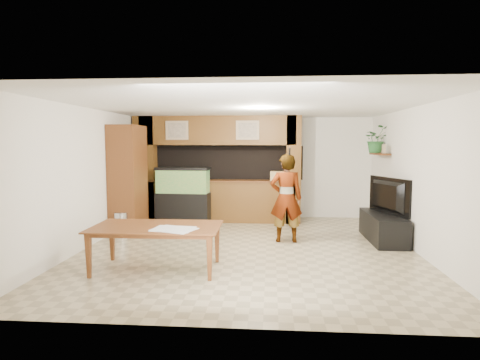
# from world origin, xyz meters

# --- Properties ---
(floor) EXTENTS (6.50, 6.50, 0.00)m
(floor) POSITION_xyz_m (0.00, 0.00, 0.00)
(floor) COLOR tan
(floor) RESTS_ON ground
(ceiling) EXTENTS (6.50, 6.50, 0.00)m
(ceiling) POSITION_xyz_m (0.00, 0.00, 2.60)
(ceiling) COLOR white
(ceiling) RESTS_ON wall_back
(wall_back) EXTENTS (6.00, 0.00, 6.00)m
(wall_back) POSITION_xyz_m (0.00, 3.25, 1.30)
(wall_back) COLOR white
(wall_back) RESTS_ON floor
(wall_left) EXTENTS (0.00, 6.50, 6.50)m
(wall_left) POSITION_xyz_m (-3.00, 0.00, 1.30)
(wall_left) COLOR white
(wall_left) RESTS_ON floor
(wall_right) EXTENTS (0.00, 6.50, 6.50)m
(wall_right) POSITION_xyz_m (3.00, 0.00, 1.30)
(wall_right) COLOR white
(wall_right) RESTS_ON floor
(partition) EXTENTS (4.20, 0.99, 2.60)m
(partition) POSITION_xyz_m (-0.95, 2.64, 1.31)
(partition) COLOR brown
(partition) RESTS_ON floor
(wall_clock) EXTENTS (0.05, 0.25, 0.25)m
(wall_clock) POSITION_xyz_m (-2.97, 1.00, 1.90)
(wall_clock) COLOR black
(wall_clock) RESTS_ON wall_left
(wall_shelf) EXTENTS (0.25, 0.90, 0.04)m
(wall_shelf) POSITION_xyz_m (2.85, 1.95, 1.70)
(wall_shelf) COLOR brown
(wall_shelf) RESTS_ON wall_right
(pantry_cabinet) EXTENTS (0.58, 0.95, 2.33)m
(pantry_cabinet) POSITION_xyz_m (-2.70, 1.20, 1.16)
(pantry_cabinet) COLOR brown
(pantry_cabinet) RESTS_ON floor
(trash_can) EXTENTS (0.28, 0.28, 0.51)m
(trash_can) POSITION_xyz_m (-2.69, 0.71, 0.26)
(trash_can) COLOR #B2B2B7
(trash_can) RESTS_ON floor
(aquarium) EXTENTS (1.25, 0.47, 1.38)m
(aquarium) POSITION_xyz_m (-1.65, 1.95, 0.68)
(aquarium) COLOR black
(aquarium) RESTS_ON floor
(tv_stand) EXTENTS (0.59, 1.61, 0.54)m
(tv_stand) POSITION_xyz_m (2.65, 0.79, 0.27)
(tv_stand) COLOR black
(tv_stand) RESTS_ON floor
(television) EXTENTS (0.59, 1.25, 0.73)m
(television) POSITION_xyz_m (2.65, 0.79, 0.90)
(television) COLOR black
(television) RESTS_ON tv_stand
(photo_frame) EXTENTS (0.05, 0.15, 0.20)m
(photo_frame) POSITION_xyz_m (2.85, 1.63, 1.82)
(photo_frame) COLOR tan
(photo_frame) RESTS_ON wall_shelf
(potted_plant) EXTENTS (0.64, 0.58, 0.63)m
(potted_plant) POSITION_xyz_m (2.82, 2.17, 2.03)
(potted_plant) COLOR #255D2A
(potted_plant) RESTS_ON wall_shelf
(person) EXTENTS (0.65, 0.45, 1.74)m
(person) POSITION_xyz_m (0.71, 0.55, 0.87)
(person) COLOR tan
(person) RESTS_ON floor
(microphone) EXTENTS (0.04, 0.10, 0.16)m
(microphone) POSITION_xyz_m (0.76, 0.39, 1.78)
(microphone) COLOR black
(microphone) RESTS_ON person
(dining_table) EXTENTS (1.96, 1.11, 0.69)m
(dining_table) POSITION_xyz_m (-1.33, -1.42, 0.34)
(dining_table) COLOR brown
(dining_table) RESTS_ON floor
(newspaper_a) EXTENTS (0.71, 0.62, 0.01)m
(newspaper_a) POSITION_xyz_m (-1.00, -1.62, 0.69)
(newspaper_a) COLOR silver
(newspaper_a) RESTS_ON dining_table
(newspaper_b) EXTENTS (0.64, 0.50, 0.01)m
(newspaper_b) POSITION_xyz_m (-1.02, -1.59, 0.69)
(newspaper_b) COLOR silver
(newspaper_b) RESTS_ON dining_table
(counter_box) EXTENTS (0.36, 0.26, 0.22)m
(counter_box) POSITION_xyz_m (0.57, 2.45, 1.15)
(counter_box) COLOR tan
(counter_box) RESTS_ON partition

